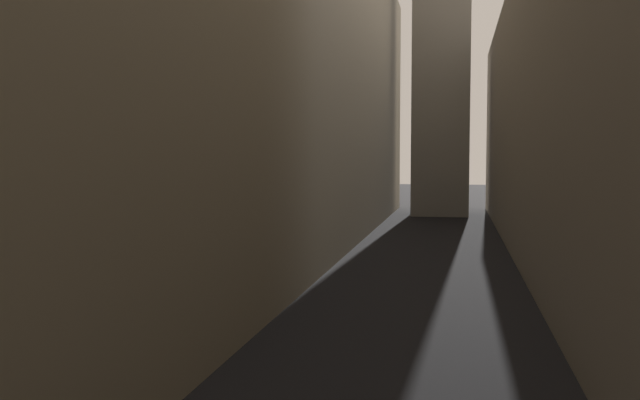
% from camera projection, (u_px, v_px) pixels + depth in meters
% --- Properties ---
extents(ground_plane, '(264.00, 264.00, 0.00)m').
position_uv_depth(ground_plane, '(418.00, 289.00, 35.20)').
color(ground_plane, black).
extents(building_block_left, '(12.31, 108.00, 25.79)m').
position_uv_depth(building_block_left, '(211.00, 45.00, 38.60)').
color(building_block_left, gray).
rests_on(building_block_left, ground).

